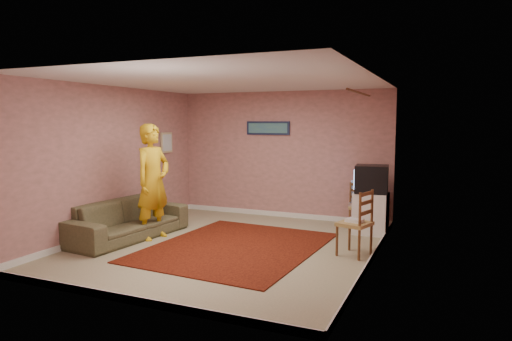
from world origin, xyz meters
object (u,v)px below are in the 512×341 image
at_px(tv_cabinet, 371,213).
at_px(chair_a, 359,201).
at_px(crt_tv, 371,179).
at_px(chair_b, 355,215).
at_px(person, 153,182).
at_px(sofa, 128,219).

relative_size(tv_cabinet, chair_a, 1.59).
height_order(crt_tv, chair_a, crt_tv).
bearing_deg(tv_cabinet, chair_a, 135.04).
relative_size(chair_b, person, 0.28).
distance_m(tv_cabinet, chair_a, 0.39).
height_order(chair_a, chair_b, chair_b).
bearing_deg(crt_tv, chair_a, 128.47).
bearing_deg(sofa, tv_cabinet, -56.35).
relative_size(crt_tv, sofa, 0.28).
xyz_separation_m(crt_tv, chair_a, (-0.25, 0.26, -0.46)).
distance_m(tv_cabinet, sofa, 4.24).
bearing_deg(chair_b, sofa, -65.47).
bearing_deg(person, tv_cabinet, -53.90).
bearing_deg(crt_tv, sofa, -158.08).
relative_size(chair_a, person, 0.24).
xyz_separation_m(crt_tv, sofa, (-3.74, -1.97, -0.65)).
relative_size(chair_a, chair_b, 0.84).
bearing_deg(chair_b, crt_tv, -163.23).
distance_m(tv_cabinet, person, 3.85).
distance_m(chair_b, sofa, 3.79).
relative_size(tv_cabinet, person, 0.38).
bearing_deg(chair_b, tv_cabinet, -163.45).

